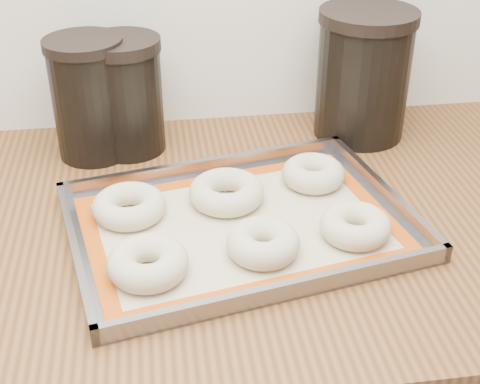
{
  "coord_description": "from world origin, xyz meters",
  "views": [
    {
      "loc": [
        -0.17,
        0.88,
        1.43
      ],
      "look_at": [
        -0.07,
        1.64,
        0.96
      ],
      "focal_mm": 50.0,
      "sensor_mm": 36.0,
      "label": 1
    }
  ],
  "objects": [
    {
      "name": "countertop",
      "position": [
        0.0,
        1.68,
        0.88
      ],
      "size": [
        3.06,
        0.68,
        0.04
      ],
      "primitive_type": "cube",
      "color": "brown",
      "rests_on": "cabinet"
    },
    {
      "name": "baking_tray",
      "position": [
        -0.07,
        1.64,
        0.91
      ],
      "size": [
        0.52,
        0.41,
        0.03
      ],
      "rotation": [
        0.0,
        0.0,
        0.2
      ],
      "color": "gray",
      "rests_on": "countertop"
    },
    {
      "name": "baking_mat",
      "position": [
        -0.07,
        1.64,
        0.9
      ],
      "size": [
        0.47,
        0.37,
        0.0
      ],
      "rotation": [
        0.0,
        0.0,
        0.2
      ],
      "color": "#C6B793",
      "rests_on": "baking_tray"
    },
    {
      "name": "bagel_front_left",
      "position": [
        -0.19,
        1.55,
        0.92
      ],
      "size": [
        0.14,
        0.14,
        0.04
      ],
      "primitive_type": "torus",
      "rotation": [
        0.0,
        0.0,
        0.55
      ],
      "color": "beige",
      "rests_on": "baking_mat"
    },
    {
      "name": "bagel_front_mid",
      "position": [
        -0.05,
        1.57,
        0.92
      ],
      "size": [
        0.11,
        0.11,
        0.04
      ],
      "primitive_type": "torus",
      "rotation": [
        0.0,
        0.0,
        -0.11
      ],
      "color": "beige",
      "rests_on": "baking_mat"
    },
    {
      "name": "bagel_front_right",
      "position": [
        0.08,
        1.59,
        0.92
      ],
      "size": [
        0.1,
        0.1,
        0.04
      ],
      "primitive_type": "torus",
      "rotation": [
        0.0,
        0.0,
        -0.07
      ],
      "color": "beige",
      "rests_on": "baking_mat"
    },
    {
      "name": "bagel_back_left",
      "position": [
        -0.22,
        1.68,
        0.92
      ],
      "size": [
        0.11,
        0.11,
        0.03
      ],
      "primitive_type": "torus",
      "rotation": [
        0.0,
        0.0,
        -0.09
      ],
      "color": "beige",
      "rests_on": "baking_mat"
    },
    {
      "name": "bagel_back_mid",
      "position": [
        -0.08,
        1.7,
        0.92
      ],
      "size": [
        0.13,
        0.13,
        0.04
      ],
      "primitive_type": "torus",
      "rotation": [
        0.0,
        0.0,
        0.24
      ],
      "color": "beige",
      "rests_on": "baking_mat"
    },
    {
      "name": "bagel_back_right",
      "position": [
        0.06,
        1.74,
        0.92
      ],
      "size": [
        0.13,
        0.13,
        0.04
      ],
      "primitive_type": "torus",
      "rotation": [
        0.0,
        0.0,
        0.53
      ],
      "color": "beige",
      "rests_on": "baking_mat"
    },
    {
      "name": "canister_left",
      "position": [
        -0.27,
        1.89,
        1.0
      ],
      "size": [
        0.12,
        0.12,
        0.2
      ],
      "color": "black",
      "rests_on": "countertop"
    },
    {
      "name": "canister_mid",
      "position": [
        -0.22,
        1.9,
        1.0
      ],
      "size": [
        0.12,
        0.12,
        0.19
      ],
      "color": "black",
      "rests_on": "countertop"
    },
    {
      "name": "canister_right",
      "position": [
        0.18,
        1.9,
        1.01
      ],
      "size": [
        0.16,
        0.16,
        0.22
      ],
      "color": "black",
      "rests_on": "countertop"
    }
  ]
}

